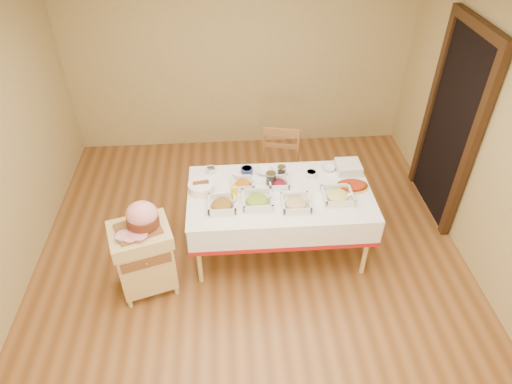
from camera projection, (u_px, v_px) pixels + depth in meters
room_shell at (251, 166)px, 3.92m from camera, size 5.00×5.00×5.00m
doorway at (452, 124)px, 4.86m from camera, size 0.09×1.10×2.20m
dining_table at (279, 205)px, 4.60m from camera, size 1.82×1.02×0.76m
butcher_cart at (144, 255)px, 4.28m from camera, size 0.65×0.59×0.76m
dining_chair at (278, 173)px, 5.18m from camera, size 0.54×0.52×1.00m
ham_on_board at (142, 218)px, 4.03m from camera, size 0.40×0.39×0.27m
serving_dish_a at (222, 205)px, 4.30m from camera, size 0.27×0.26×0.12m
serving_dish_b at (257, 200)px, 4.35m from camera, size 0.28×0.28×0.12m
serving_dish_c at (296, 204)px, 4.31m from camera, size 0.27×0.27×0.11m
serving_dish_d at (338, 196)px, 4.41m from camera, size 0.29×0.29×0.11m
serving_dish_e at (243, 184)px, 4.56m from camera, size 0.22×0.21×0.10m
serving_dish_f at (279, 183)px, 4.58m from camera, size 0.21×0.20×0.09m
small_bowl_left at (211, 169)px, 4.76m from camera, size 0.11×0.11×0.05m
small_bowl_mid at (247, 170)px, 4.75m from camera, size 0.12×0.12×0.05m
small_bowl_right at (311, 174)px, 4.69m from camera, size 0.12×0.12×0.06m
bowl_white_imported at (265, 171)px, 4.75m from camera, size 0.21×0.21×0.04m
bowl_small_imported at (329, 168)px, 4.79m from camera, size 0.18×0.18×0.05m
preserve_jar_left at (271, 179)px, 4.58m from camera, size 0.10×0.10×0.13m
preserve_jar_right at (282, 172)px, 4.69m from camera, size 0.09×0.09×0.11m
mustard_bottle at (234, 192)px, 4.37m from camera, size 0.06×0.06×0.19m
bread_basket at (201, 187)px, 4.49m from camera, size 0.26×0.26×0.11m
plate_stack at (348, 167)px, 4.77m from camera, size 0.25×0.25×0.09m
brass_platter at (352, 186)px, 4.55m from camera, size 0.31×0.23×0.04m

